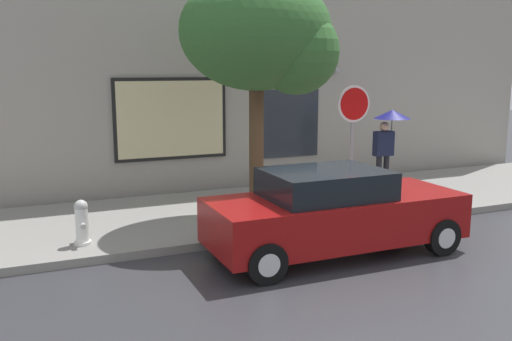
{
  "coord_description": "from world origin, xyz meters",
  "views": [
    {
      "loc": [
        -4.59,
        -7.93,
        3.17
      ],
      "look_at": [
        -0.41,
        1.8,
        1.2
      ],
      "focal_mm": 38.91,
      "sensor_mm": 36.0,
      "label": 1
    }
  ],
  "objects_px": {
    "fire_hydrant": "(82,223)",
    "pedestrian_with_umbrella": "(389,128)",
    "stop_sign": "(353,123)",
    "street_tree": "(265,37)",
    "parked_car": "(334,213)"
  },
  "relations": [
    {
      "from": "fire_hydrant",
      "to": "street_tree",
      "type": "distance_m",
      "value": 4.92
    },
    {
      "from": "parked_car",
      "to": "stop_sign",
      "type": "relative_size",
      "value": 1.66
    },
    {
      "from": "fire_hydrant",
      "to": "street_tree",
      "type": "height_order",
      "value": "street_tree"
    },
    {
      "from": "pedestrian_with_umbrella",
      "to": "street_tree",
      "type": "xyz_separation_m",
      "value": [
        -3.87,
        -1.09,
        2.07
      ]
    },
    {
      "from": "fire_hydrant",
      "to": "parked_car",
      "type": "bearing_deg",
      "value": -23.87
    },
    {
      "from": "fire_hydrant",
      "to": "pedestrian_with_umbrella",
      "type": "bearing_deg",
      "value": 12.09
    },
    {
      "from": "fire_hydrant",
      "to": "pedestrian_with_umbrella",
      "type": "relative_size",
      "value": 0.4
    },
    {
      "from": "parked_car",
      "to": "pedestrian_with_umbrella",
      "type": "height_order",
      "value": "pedestrian_with_umbrella"
    },
    {
      "from": "pedestrian_with_umbrella",
      "to": "street_tree",
      "type": "bearing_deg",
      "value": -164.24
    },
    {
      "from": "parked_car",
      "to": "pedestrian_with_umbrella",
      "type": "distance_m",
      "value": 5.01
    },
    {
      "from": "parked_car",
      "to": "pedestrian_with_umbrella",
      "type": "relative_size",
      "value": 2.21
    },
    {
      "from": "fire_hydrant",
      "to": "stop_sign",
      "type": "xyz_separation_m",
      "value": [
        5.5,
        0.09,
        1.49
      ]
    },
    {
      "from": "street_tree",
      "to": "stop_sign",
      "type": "distance_m",
      "value": 2.55
    },
    {
      "from": "street_tree",
      "to": "fire_hydrant",
      "type": "bearing_deg",
      "value": -171.89
    },
    {
      "from": "fire_hydrant",
      "to": "stop_sign",
      "type": "distance_m",
      "value": 5.7
    }
  ]
}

